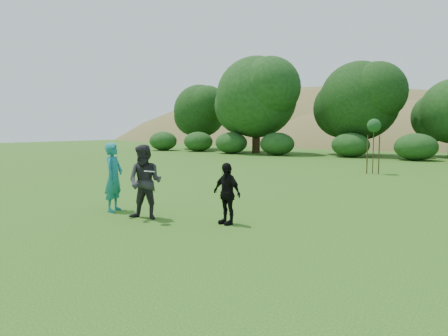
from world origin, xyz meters
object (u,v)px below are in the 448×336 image
(player_teal, at_px, (114,177))
(player_grey, at_px, (145,182))
(player_black, at_px, (227,193))
(sapling, at_px, (374,127))

(player_teal, xyz_separation_m, player_grey, (1.52, -0.27, -0.01))
(player_teal, relative_size, player_grey, 1.01)
(player_black, distance_m, sapling, 14.20)
(player_black, bearing_deg, sapling, 103.76)
(player_grey, xyz_separation_m, sapling, (1.62, 14.81, 1.44))
(player_teal, bearing_deg, player_grey, -122.35)
(player_teal, xyz_separation_m, sapling, (3.14, 14.54, 1.44))
(player_teal, bearing_deg, player_black, -105.31)
(player_black, xyz_separation_m, sapling, (-0.47, 14.10, 1.65))
(player_black, relative_size, sapling, 0.54)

